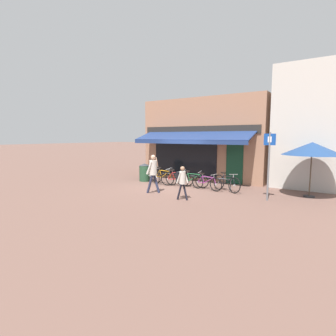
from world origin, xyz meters
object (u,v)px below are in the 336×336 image
bicycle_silver (152,176)px  bicycle_orange (163,177)px  bicycle_red (177,179)px  cafe_parasol (312,149)px  bicycle_green (192,180)px  bicycle_purple (206,183)px  litter_bin (145,172)px  pedestrian_adult (153,169)px  bicycle_black (226,183)px  parking_sign (269,159)px  pedestrian_child (182,179)px

bicycle_silver → bicycle_orange: bearing=27.2°
bicycle_red → cafe_parasol: (5.88, 0.90, 1.63)m
bicycle_silver → bicycle_green: bearing=29.8°
cafe_parasol → bicycle_purple: bearing=-166.9°
bicycle_red → cafe_parasol: bearing=-10.5°
bicycle_orange → bicycle_purple: size_ratio=1.08×
litter_bin → cafe_parasol: bearing=4.3°
bicycle_orange → bicycle_green: bicycle_orange is taller
bicycle_red → litter_bin: 2.32m
bicycle_silver → pedestrian_adult: 2.65m
bicycle_black → pedestrian_adult: (-2.59, -2.13, 0.67)m
bicycle_orange → parking_sign: parking_sign is taller
bicycle_black → pedestrian_adult: pedestrian_adult is taller
bicycle_silver → bicycle_red: (1.60, -0.04, 0.00)m
pedestrian_child → litter_bin: 4.81m
bicycle_green → bicycle_silver: bearing=174.4°
bicycle_green → parking_sign: bearing=-19.5°
bicycle_green → bicycle_black: bearing=-7.6°
bicycle_red → pedestrian_adult: 2.10m
bicycle_purple → litter_bin: litter_bin is taller
cafe_parasol → pedestrian_child: bearing=-141.9°
litter_bin → pedestrian_child: bearing=-33.7°
pedestrian_child → bicycle_purple: bearing=96.5°
bicycle_black → bicycle_purple: bearing=-141.3°
bicycle_green → parking_sign: 4.02m
bicycle_green → pedestrian_child: 2.71m
bicycle_black → litter_bin: 4.88m
bicycle_orange → parking_sign: (5.41, -0.67, 1.23)m
pedestrian_child → cafe_parasol: size_ratio=0.58×
bicycle_black → litter_bin: (-4.87, 0.14, 0.12)m
parking_sign → bicycle_black: bearing=158.5°
bicycle_red → bicycle_orange: bearing=158.6°
bicycle_purple → litter_bin: 4.00m
bicycle_red → cafe_parasol: 6.17m
bicycle_silver → bicycle_black: 4.17m
parking_sign → bicycle_silver: bearing=173.7°
bicycle_silver → litter_bin: size_ratio=1.55×
pedestrian_adult → parking_sign: 4.81m
pedestrian_adult → parking_sign: size_ratio=0.64×
pedestrian_child → parking_sign: (2.87, 1.75, 0.77)m
bicycle_green → pedestrian_child: (0.87, -2.52, 0.48)m
cafe_parasol → litter_bin: bearing=-175.7°
bicycle_red → bicycle_green: bearing=-9.8°
bicycle_red → bicycle_black: size_ratio=1.01×
parking_sign → bicycle_red: bearing=172.0°
bicycle_purple → bicycle_black: 0.92m
bicycle_red → pedestrian_adult: bearing=-109.7°
pedestrian_adult → cafe_parasol: cafe_parasol is taller
cafe_parasol → parking_sign: bearing=-130.7°
bicycle_green → parking_sign: parking_sign is taller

